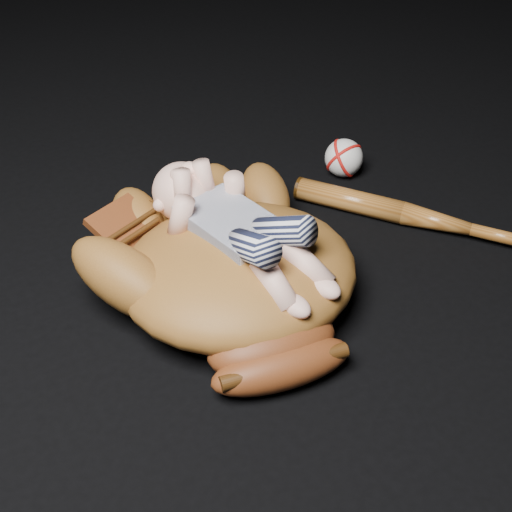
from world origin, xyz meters
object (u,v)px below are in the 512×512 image
(newborn_baby, at_px, (244,229))
(baseball, at_px, (344,158))
(baseball_glove, at_px, (238,262))
(baseball_bat, at_px, (417,216))

(newborn_baby, bearing_deg, baseball, 21.23)
(baseball_glove, distance_m, baseball, 0.45)
(baseball_glove, bearing_deg, baseball, 42.07)
(newborn_baby, height_order, baseball, newborn_baby)
(baseball, bearing_deg, newborn_baby, -150.61)
(baseball_glove, height_order, newborn_baby, newborn_baby)
(baseball_glove, distance_m, baseball_bat, 0.39)
(baseball_bat, relative_size, baseball, 6.00)
(baseball_bat, height_order, baseball, baseball)
(baseball_glove, distance_m, newborn_baby, 0.06)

